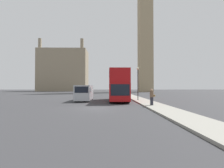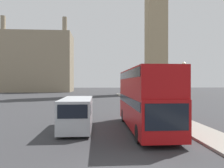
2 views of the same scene
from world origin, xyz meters
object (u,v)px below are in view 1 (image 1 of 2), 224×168
at_px(white_van, 84,93).
at_px(red_double_decker_bus, 118,84).
at_px(pedestrian, 152,97).
at_px(clock_tower, 145,13).
at_px(street_lamp, 138,78).

bearing_deg(white_van, red_double_decker_bus, -2.76).
bearing_deg(white_van, pedestrian, -42.79).
xyz_separation_m(clock_tower, white_van, (-20.35, -52.63, -35.06)).
height_order(red_double_decker_bus, white_van, red_double_decker_bus).
bearing_deg(red_double_decker_bus, clock_tower, 73.84).
relative_size(red_double_decker_bus, pedestrian, 5.82).
distance_m(red_double_decker_bus, pedestrian, 8.22).
xyz_separation_m(red_double_decker_bus, pedestrian, (3.23, -7.41, -1.46)).
bearing_deg(street_lamp, white_van, 179.39).
bearing_deg(street_lamp, red_double_decker_bus, -177.03).
height_order(clock_tower, red_double_decker_bus, clock_tower).
distance_m(white_van, pedestrian, 11.27).
height_order(red_double_decker_bus, street_lamp, street_lamp).
bearing_deg(clock_tower, white_van, -111.14).
bearing_deg(red_double_decker_bus, pedestrian, -66.43).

